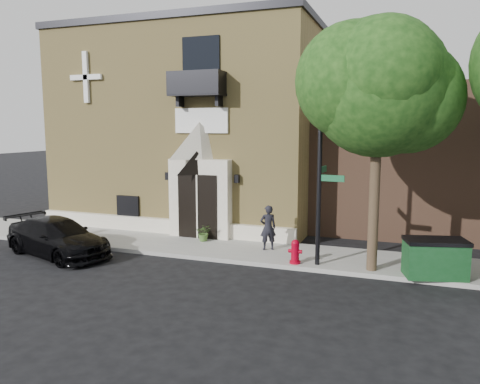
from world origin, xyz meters
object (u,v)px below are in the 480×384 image
(street_sign, at_px, (320,180))
(fire_hydrant, at_px, (295,252))
(dumpster, at_px, (435,258))
(black_sedan, at_px, (57,237))
(pedestrian_near, at_px, (268,228))

(street_sign, xyz_separation_m, fire_hydrant, (-0.74, -0.14, -2.41))
(street_sign, bearing_deg, dumpster, 4.00)
(street_sign, distance_m, dumpster, 4.18)
(black_sedan, bearing_deg, fire_hydrant, -63.15)
(pedestrian_near, bearing_deg, black_sedan, -8.51)
(pedestrian_near, bearing_deg, dumpster, 136.49)
(pedestrian_near, bearing_deg, street_sign, 119.19)
(fire_hydrant, xyz_separation_m, pedestrian_near, (-1.35, 1.38, 0.43))
(dumpster, bearing_deg, street_sign, 164.45)
(dumpster, bearing_deg, black_sedan, 172.74)
(black_sedan, distance_m, pedestrian_near, 7.68)
(street_sign, height_order, dumpster, street_sign)
(black_sedan, distance_m, street_sign, 9.64)
(black_sedan, bearing_deg, dumpster, -66.21)
(street_sign, xyz_separation_m, dumpster, (3.55, -0.10, -2.22))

